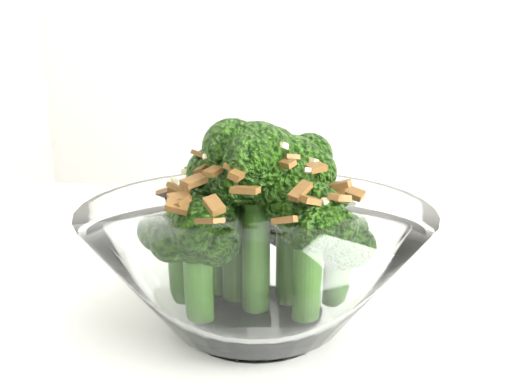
% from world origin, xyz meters
% --- Properties ---
extents(table, '(1.39, 1.13, 0.75)m').
position_xyz_m(table, '(-0.00, 0.10, 0.68)').
color(table, white).
rests_on(table, ground).
extents(broccoli_dish, '(0.25, 0.25, 0.15)m').
position_xyz_m(broccoli_dish, '(0.11, 0.11, 0.81)').
color(broccoli_dish, white).
rests_on(broccoli_dish, table).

